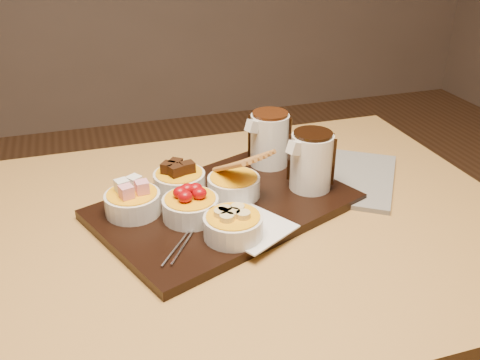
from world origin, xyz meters
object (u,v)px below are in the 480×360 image
object	(u,v)px
pitcher_dark_chocolate	(311,162)
newspaper	(317,173)
pitcher_milk_chocolate	(270,140)
dining_table	(198,270)
bowl_strawberries	(191,208)
serving_board	(225,206)

from	to	relation	value
pitcher_dark_chocolate	newspaper	size ratio (longest dim) A/B	0.35
pitcher_dark_chocolate	pitcher_milk_chocolate	size ratio (longest dim) A/B	1.00
dining_table	pitcher_milk_chocolate	size ratio (longest dim) A/B	10.83
bowl_strawberries	pitcher_dark_chocolate	xyz separation A→B (m)	(0.25, 0.04, 0.04)
serving_board	newspaper	world-z (taller)	serving_board
serving_board	newspaper	size ratio (longest dim) A/B	1.46
pitcher_milk_chocolate	pitcher_dark_chocolate	bearing A→B (deg)	-94.40
newspaper	dining_table	bearing A→B (deg)	-123.45
dining_table	serving_board	world-z (taller)	serving_board
pitcher_milk_chocolate	newspaper	xyz separation A→B (m)	(0.09, -0.05, -0.07)
pitcher_dark_chocolate	pitcher_milk_chocolate	bearing A→B (deg)	85.60
bowl_strawberries	pitcher_milk_chocolate	xyz separation A→B (m)	(0.21, 0.16, 0.04)
pitcher_milk_chocolate	newspaper	bearing A→B (deg)	-49.90
dining_table	pitcher_dark_chocolate	world-z (taller)	pitcher_dark_chocolate
dining_table	bowl_strawberries	size ratio (longest dim) A/B	12.00
dining_table	newspaper	size ratio (longest dim) A/B	3.81
pitcher_milk_chocolate	serving_board	bearing A→B (deg)	-158.20
pitcher_dark_chocolate	newspaper	world-z (taller)	pitcher_dark_chocolate
serving_board	newspaper	xyz separation A→B (m)	(0.23, 0.08, -0.00)
dining_table	pitcher_dark_chocolate	size ratio (longest dim) A/B	10.83
serving_board	dining_table	bearing A→B (deg)	-171.82
serving_board	bowl_strawberries	bearing A→B (deg)	-176.42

